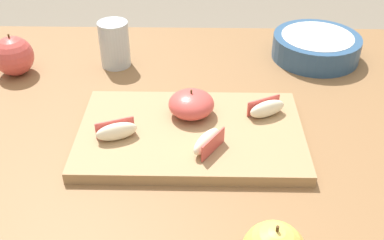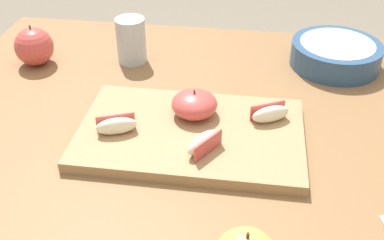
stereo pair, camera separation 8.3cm
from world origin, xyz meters
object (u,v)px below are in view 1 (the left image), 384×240
Objects in this scene: apple_wedge_front at (267,109)px; whole_apple_pink_lady at (14,56)px; apple_wedge_back at (116,131)px; cutting_board at (192,134)px; ceramic_fruit_bowl at (316,46)px; apple_wedge_left at (207,142)px; apple_half_skin_up at (194,104)px; drinking_glass_water at (114,44)px.

apple_wedge_front is 0.79× the size of whole_apple_pink_lady.
apple_wedge_back is 0.28m from apple_wedge_front.
cutting_board is 0.43m from ceramic_fruit_bowl.
whole_apple_pink_lady is at bearing 145.58° from apple_wedge_left.
apple_half_skin_up reaches higher than apple_wedge_left.
whole_apple_pink_lady is at bearing 160.66° from apple_wedge_front.
cutting_board is 0.34m from drinking_glass_water.
whole_apple_pink_lady is at bearing 154.94° from apple_half_skin_up.
apple_wedge_front is at bearing 42.63° from apple_wedge_left.
apple_wedge_left is (0.02, -0.10, -0.01)m from apple_half_skin_up.
apple_half_skin_up reaches higher than apple_wedge_back.
ceramic_fruit_bowl is at bearing 5.44° from drinking_glass_water.
apple_wedge_back is 1.01× the size of apple_wedge_front.
whole_apple_pink_lady reaches higher than apple_wedge_back.
apple_wedge_back is (-0.13, -0.08, -0.01)m from apple_half_skin_up.
whole_apple_pink_lady is at bearing 135.33° from apple_wedge_back.
whole_apple_pink_lady is (-0.40, 0.23, 0.03)m from cutting_board.
apple_wedge_left is 0.46m from ceramic_fruit_bowl.
ceramic_fruit_bowl is 0.47m from drinking_glass_water.
whole_apple_pink_lady is at bearing -168.15° from drinking_glass_water.
cutting_board is at bearing -57.02° from drinking_glass_water.
drinking_glass_water is at bearing 11.85° from whole_apple_pink_lady.
apple_wedge_front is 0.40m from drinking_glass_water.
apple_half_skin_up is at bearing -51.70° from drinking_glass_water.
apple_half_skin_up is (0.00, 0.05, 0.03)m from cutting_board.
cutting_board is 0.06m from apple_half_skin_up.
whole_apple_pink_lady is (-0.54, 0.19, 0.01)m from apple_wedge_front.
whole_apple_pink_lady is (-0.43, 0.29, 0.01)m from apple_wedge_left.
apple_half_skin_up is 0.44m from whole_apple_pink_lady.
cutting_board is 5.49× the size of apple_wedge_left.
apple_wedge_back is 0.55m from ceramic_fruit_bowl.
apple_wedge_back is 0.38m from whole_apple_pink_lady.
apple_wedge_back is at bearing -80.73° from drinking_glass_water.
apple_half_skin_up reaches higher than ceramic_fruit_bowl.
ceramic_fruit_bowl is (0.15, 0.28, -0.01)m from apple_wedge_front.
apple_half_skin_up is 0.11m from apple_wedge_left.
apple_half_skin_up reaches higher than apple_wedge_front.
apple_wedge_left is (0.16, -0.03, 0.00)m from apple_wedge_back.
apple_wedge_back is 0.38× the size of ceramic_fruit_bowl.
cutting_board is at bearing -93.33° from apple_half_skin_up.
whole_apple_pink_lady is at bearing -172.50° from ceramic_fruit_bowl.
apple_wedge_left and apple_wedge_front have the same top height.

